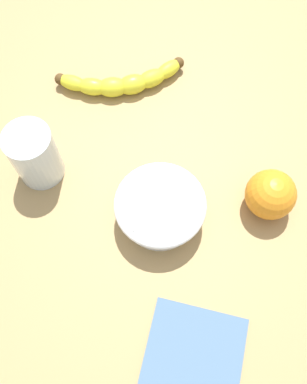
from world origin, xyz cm
name	(u,v)px	position (x,y,z in cm)	size (l,w,h in cm)	color
wooden_tabletop	(140,166)	(0.00, 0.00, 1.50)	(120.00, 120.00, 3.00)	#A48451
banana	(122,82)	(11.44, 9.74, 4.70)	(15.18, 18.84, 3.40)	yellow
smoothie_glass	(35,156)	(-8.79, 13.03, 7.80)	(7.18, 7.18, 10.34)	silver
ceramic_bowl	(160,208)	(-6.77, -7.35, 6.21)	(13.51, 13.51, 5.42)	white
orange_fruit	(270,195)	(2.69, -20.90, 6.80)	(7.60, 7.60, 7.60)	orange
folded_napkin	(194,356)	(-22.63, -20.89, 3.30)	(13.04, 13.08, 0.60)	slate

